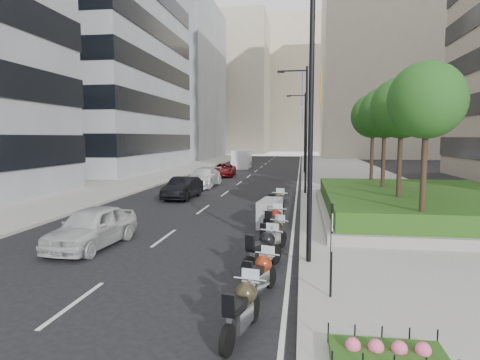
% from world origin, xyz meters
% --- Properties ---
extents(ground, '(160.00, 160.00, 0.00)m').
position_xyz_m(ground, '(0.00, 0.00, 0.00)').
color(ground, black).
rests_on(ground, ground).
extents(sidewalk_right, '(10.00, 100.00, 0.15)m').
position_xyz_m(sidewalk_right, '(9.00, 30.00, 0.07)').
color(sidewalk_right, '#9E9B93').
rests_on(sidewalk_right, ground).
extents(sidewalk_left, '(8.00, 100.00, 0.15)m').
position_xyz_m(sidewalk_left, '(-12.00, 30.00, 0.07)').
color(sidewalk_left, '#9E9B93').
rests_on(sidewalk_left, ground).
extents(lane_edge, '(0.12, 100.00, 0.01)m').
position_xyz_m(lane_edge, '(3.70, 30.00, 0.01)').
color(lane_edge, silver).
rests_on(lane_edge, ground).
extents(lane_centre, '(0.12, 100.00, 0.01)m').
position_xyz_m(lane_centre, '(-1.50, 30.00, 0.01)').
color(lane_centre, silver).
rests_on(lane_centre, ground).
extents(building_grey_mid, '(22.00, 26.00, 40.00)m').
position_xyz_m(building_grey_mid, '(-24.00, 38.00, 20.00)').
color(building_grey_mid, gray).
rests_on(building_grey_mid, ground).
extents(building_grey_far, '(22.00, 26.00, 30.00)m').
position_xyz_m(building_grey_far, '(-24.00, 70.00, 15.00)').
color(building_grey_far, gray).
rests_on(building_grey_far, ground).
extents(building_cream_right, '(28.00, 24.00, 36.00)m').
position_xyz_m(building_cream_right, '(22.00, 80.00, 18.00)').
color(building_cream_right, '#B7AD93').
rests_on(building_cream_right, ground).
extents(building_cream_left, '(26.00, 24.00, 34.00)m').
position_xyz_m(building_cream_left, '(-18.00, 100.00, 17.00)').
color(building_cream_left, '#B7AD93').
rests_on(building_cream_left, ground).
extents(building_cream_centre, '(30.00, 24.00, 38.00)m').
position_xyz_m(building_cream_centre, '(2.00, 120.00, 19.00)').
color(building_cream_centre, '#B7AD93').
rests_on(building_cream_centre, ground).
extents(planter, '(10.00, 14.00, 0.40)m').
position_xyz_m(planter, '(10.00, 10.00, 0.35)').
color(planter, gray).
rests_on(planter, sidewalk_right).
extents(hedge, '(9.40, 13.40, 0.80)m').
position_xyz_m(hedge, '(10.00, 10.00, 0.95)').
color(hedge, '#1E4614').
rests_on(hedge, planter).
extents(flower_bed, '(2.00, 1.00, 0.20)m').
position_xyz_m(flower_bed, '(5.60, -5.00, 0.25)').
color(flower_bed, '#1E4614').
rests_on(flower_bed, sidewalk_right).
extents(tree_0, '(2.80, 2.80, 6.30)m').
position_xyz_m(tree_0, '(8.50, 4.00, 5.42)').
color(tree_0, '#332319').
rests_on(tree_0, planter).
extents(tree_1, '(2.80, 2.80, 6.30)m').
position_xyz_m(tree_1, '(8.50, 8.00, 5.42)').
color(tree_1, '#332319').
rests_on(tree_1, planter).
extents(tree_2, '(2.80, 2.80, 6.30)m').
position_xyz_m(tree_2, '(8.50, 12.00, 5.42)').
color(tree_2, '#332319').
rests_on(tree_2, planter).
extents(tree_3, '(2.80, 2.80, 6.30)m').
position_xyz_m(tree_3, '(8.50, 16.00, 5.42)').
color(tree_3, '#332319').
rests_on(tree_3, planter).
extents(lamp_post_0, '(2.34, 0.45, 9.00)m').
position_xyz_m(lamp_post_0, '(4.14, 1.00, 5.07)').
color(lamp_post_0, black).
rests_on(lamp_post_0, ground).
extents(lamp_post_1, '(2.34, 0.45, 9.00)m').
position_xyz_m(lamp_post_1, '(4.14, 18.00, 5.07)').
color(lamp_post_1, black).
rests_on(lamp_post_1, ground).
extents(lamp_post_2, '(2.34, 0.45, 9.00)m').
position_xyz_m(lamp_post_2, '(4.14, 36.00, 5.07)').
color(lamp_post_2, black).
rests_on(lamp_post_2, ground).
extents(parking_sign, '(0.06, 0.32, 2.50)m').
position_xyz_m(parking_sign, '(4.80, -2.00, 1.46)').
color(parking_sign, black).
rests_on(parking_sign, ground).
extents(motorcycle_0, '(0.75, 2.16, 1.09)m').
position_xyz_m(motorcycle_0, '(2.87, -4.14, 0.58)').
color(motorcycle_0, black).
rests_on(motorcycle_0, ground).
extents(motorcycle_1, '(0.88, 2.00, 1.03)m').
position_xyz_m(motorcycle_1, '(3.01, -1.84, 0.55)').
color(motorcycle_1, black).
rests_on(motorcycle_1, ground).
extents(motorcycle_2, '(1.13, 2.22, 1.18)m').
position_xyz_m(motorcycle_2, '(2.91, 0.32, 0.63)').
color(motorcycle_2, black).
rests_on(motorcycle_2, ground).
extents(motorcycle_3, '(1.01, 2.06, 1.08)m').
position_xyz_m(motorcycle_3, '(3.07, 2.52, 0.58)').
color(motorcycle_3, black).
rests_on(motorcycle_3, ground).
extents(motorcycle_4, '(0.82, 2.26, 1.14)m').
position_xyz_m(motorcycle_4, '(2.94, 4.71, 0.61)').
color(motorcycle_4, black).
rests_on(motorcycle_4, ground).
extents(motorcycle_5, '(1.09, 2.19, 1.26)m').
position_xyz_m(motorcycle_5, '(2.62, 6.83, 0.63)').
color(motorcycle_5, black).
rests_on(motorcycle_5, ground).
extents(motorcycle_6, '(0.91, 2.43, 1.23)m').
position_xyz_m(motorcycle_6, '(2.80, 9.12, 0.66)').
color(motorcycle_6, black).
rests_on(motorcycle_6, ground).
extents(car_a, '(2.16, 4.62, 1.53)m').
position_xyz_m(car_a, '(-3.69, 2.21, 0.77)').
color(car_a, silver).
rests_on(car_a, ground).
extents(car_b, '(1.86, 4.49, 1.45)m').
position_xyz_m(car_b, '(-3.82, 14.95, 0.72)').
color(car_b, black).
rests_on(car_b, ground).
extents(car_c, '(2.38, 5.44, 1.55)m').
position_xyz_m(car_c, '(-4.01, 21.83, 0.78)').
color(car_c, silver).
rests_on(car_c, ground).
extents(car_d, '(2.58, 5.04, 1.36)m').
position_xyz_m(car_d, '(-4.05, 31.23, 0.68)').
color(car_d, maroon).
rests_on(car_d, ground).
extents(delivery_van, '(2.24, 5.63, 2.34)m').
position_xyz_m(delivery_van, '(-3.88, 43.37, 1.09)').
color(delivery_van, white).
rests_on(delivery_van, ground).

